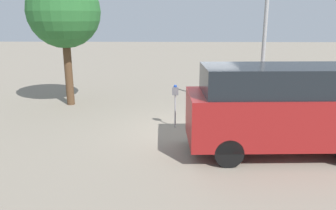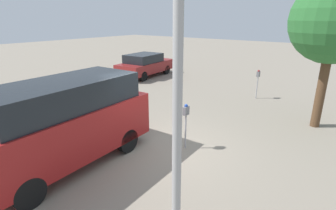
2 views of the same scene
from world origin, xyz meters
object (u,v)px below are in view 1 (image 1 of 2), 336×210
object	(u,v)px
parking_meter_near	(175,96)
street_tree	(64,12)
parked_van	(280,107)
lamp_post	(262,65)

from	to	relation	value
parking_meter_near	street_tree	xyz separation A→B (m)	(-4.35, 2.86, 2.65)
parked_van	street_tree	world-z (taller)	street_tree
lamp_post	street_tree	distance (m)	7.87
parked_van	parking_meter_near	bearing A→B (deg)	140.77
lamp_post	street_tree	bearing A→B (deg)	173.21
lamp_post	street_tree	world-z (taller)	lamp_post
parked_van	street_tree	size ratio (longest dim) A/B	0.95
parking_meter_near	lamp_post	size ratio (longest dim) A/B	0.24
parking_meter_near	street_tree	world-z (taller)	street_tree
lamp_post	parking_meter_near	bearing A→B (deg)	-148.76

